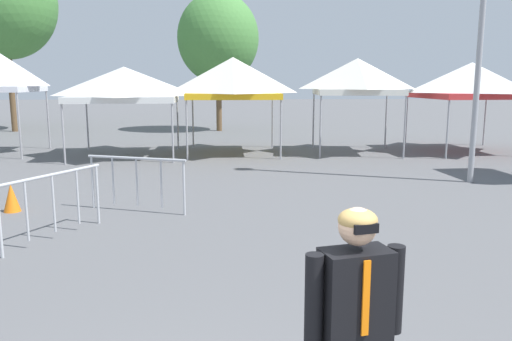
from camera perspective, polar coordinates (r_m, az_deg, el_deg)
The scene contains 10 objects.
canopy_tent_behind_left at distance 17.67m, azimuth -14.56°, elevation 9.35°, with size 3.63×3.63×2.99m.
canopy_tent_center at distance 17.82m, azimuth -2.60°, elevation 10.34°, with size 3.21×3.21×3.33m.
canopy_tent_right_of_center at distance 18.25m, azimuth 11.30°, elevation 10.31°, with size 3.09×3.09×3.30m.
canopy_tent_far_left at distance 19.74m, azimuth 23.02°, elevation 9.30°, with size 3.66×3.66×3.17m.
person_foreground at distance 3.30m, azimuth 10.95°, elevation -16.78°, with size 0.63×0.33×1.78m.
tree_behind_tents_center at distance 28.69m, azimuth -26.41°, elevation 16.50°, with size 4.91×4.91×8.97m.
tree_behind_tents_left at distance 26.18m, azimuth -4.27°, elevation 14.59°, with size 4.05×4.05×6.86m.
crowd_barrier_mid_lot at distance 8.70m, azimuth -21.86°, elevation -2.38°, with size 1.02×1.88×1.08m.
crowd_barrier_near_person at distance 10.07m, azimuth -13.28°, elevation -0.32°, with size 2.00×0.75×1.08m.
traffic_cone_lot_center at distance 10.96m, azimuth -25.78°, elevation -2.75°, with size 0.32×0.32×0.56m, color orange.
Camera 1 is at (0.09, -2.15, 2.51)m, focal length 35.60 mm.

